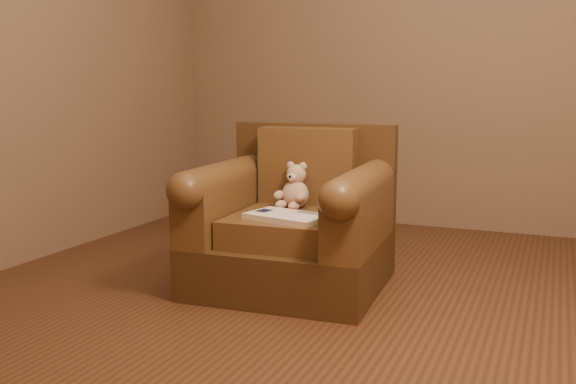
% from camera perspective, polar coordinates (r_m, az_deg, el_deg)
% --- Properties ---
extents(floor, '(4.00, 4.00, 0.00)m').
position_cam_1_polar(floor, '(2.98, 5.37, -10.65)').
color(floor, '#502F1B').
rests_on(floor, ground).
extents(armchair, '(0.96, 0.91, 0.82)m').
position_cam_1_polar(armchair, '(3.30, 0.54, -2.92)').
color(armchair, '#422C16').
rests_on(armchair, floor).
extents(teddy_bear, '(0.18, 0.20, 0.25)m').
position_cam_1_polar(teddy_bear, '(3.35, 0.56, 0.15)').
color(teddy_bear, '#CFA991').
rests_on(teddy_bear, armchair).
extents(guidebook, '(0.41, 0.30, 0.03)m').
position_cam_1_polar(guidebook, '(3.06, -0.12, -2.21)').
color(guidebook, beige).
rests_on(guidebook, armchair).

